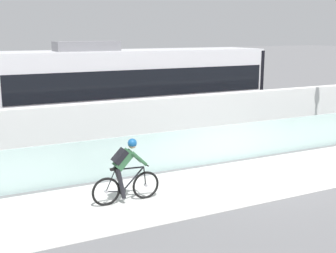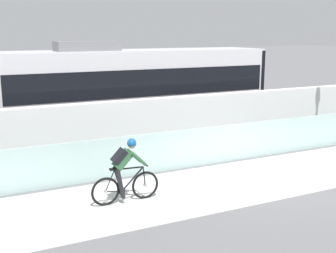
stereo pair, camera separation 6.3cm
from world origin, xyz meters
name	(u,v)px [view 2 (the right image)]	position (x,y,z in m)	size (l,w,h in m)	color
ground_plane	(260,178)	(0.00, 0.00, 0.00)	(200.00, 200.00, 0.00)	slate
bike_path_deck	(260,178)	(0.00, 0.00, 0.01)	(32.00, 3.20, 0.01)	silver
glass_parapet	(225,144)	(0.00, 1.85, 0.60)	(32.00, 0.05, 1.21)	silver
concrete_barrier_wall	(198,122)	(0.00, 3.65, 0.98)	(32.00, 0.36, 1.95)	white
tram_rail_near	(167,134)	(0.00, 6.13, 0.00)	(32.00, 0.08, 0.01)	#595654
tram_rail_far	(153,128)	(0.00, 7.57, 0.00)	(32.00, 0.08, 0.01)	#595654
tram	(136,89)	(-1.08, 6.85, 1.89)	(11.06, 2.54, 3.81)	silver
cyclist_on_bike	(125,171)	(-4.17, 0.00, 0.80)	(1.77, 0.58, 1.61)	black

